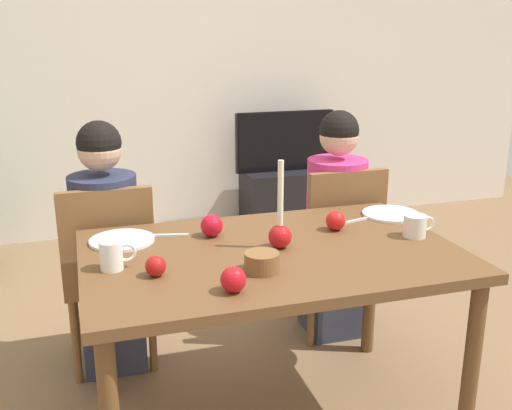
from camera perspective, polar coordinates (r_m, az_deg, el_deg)
The scene contains 20 objects.
back_wall at distance 4.63m, azimuth -8.99°, elevation 13.36°, with size 6.40×0.10×2.60m, color silver.
dining_table at distance 2.26m, azimuth 1.50°, elevation -6.34°, with size 1.40×0.90×0.75m.
chair_left at distance 2.78m, azimuth -14.00°, elevation -5.78°, with size 0.40×0.40×0.90m.
chair_right at distance 3.04m, azimuth 7.84°, elevation -3.49°, with size 0.40×0.40×0.90m.
person_left_child at distance 2.79m, azimuth -14.12°, elevation -4.44°, with size 0.30×0.30×1.17m.
person_right_child at distance 3.05m, azimuth 7.63°, elevation -2.27°, with size 0.30×0.30×1.17m.
tv_stand at distance 4.73m, azimuth 2.72°, elevation 0.54°, with size 0.64×0.40×0.48m, color black.
tv at distance 4.62m, azimuth 2.79°, elevation 6.15°, with size 0.79×0.05×0.46m.
candle_centerpiece at distance 2.23m, azimuth 2.33°, elevation -2.46°, with size 0.09×0.09×0.34m.
plate_left at distance 2.37m, azimuth -12.78°, elevation -3.33°, with size 0.25×0.25×0.01m, color silver.
plate_right at distance 2.70m, azimuth 12.85°, elevation -0.85°, with size 0.25×0.25×0.01m, color silver.
mug_left at distance 2.10m, azimuth -13.64°, elevation -4.72°, with size 0.13×0.08×0.10m.
mug_right at distance 2.44m, azimuth 15.10°, elevation -1.95°, with size 0.13×0.09×0.09m.
fork_left at distance 2.40m, azimuth -8.66°, elevation -2.89°, with size 0.18×0.01×0.01m, color silver.
fork_right at distance 2.60m, azimuth 9.94°, elevation -1.40°, with size 0.18×0.01×0.01m, color silver.
bowl_walnuts at distance 2.03m, azimuth 0.57°, elevation -5.52°, with size 0.12×0.12×0.07m, color brown.
apple_near_candle at distance 2.37m, azimuth -4.29°, elevation -1.99°, with size 0.09×0.09×0.09m, color red.
apple_by_left_plate at distance 2.46m, azimuth 7.67°, elevation -1.49°, with size 0.08×0.08×0.08m, color red.
apple_by_right_mug at distance 2.02m, azimuth -9.64°, elevation -5.81°, with size 0.07×0.07×0.07m, color #AE1415.
apple_far_edge at distance 1.88m, azimuth -2.20°, elevation -7.18°, with size 0.08×0.08×0.08m, color red.
Camera 1 is at (-0.67, -1.97, 1.55)m, focal length 41.56 mm.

